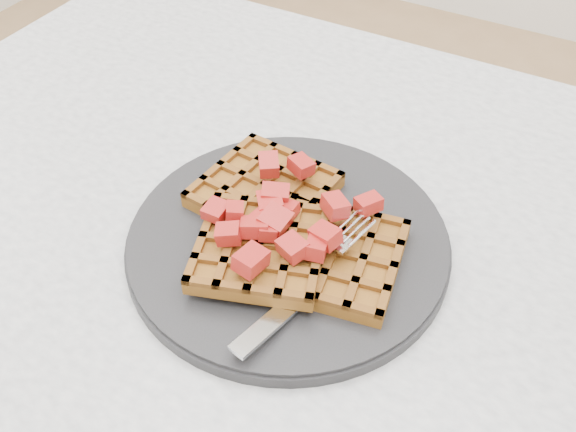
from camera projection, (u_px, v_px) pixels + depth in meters
The scene contains 5 objects.
table at pixel (358, 348), 0.65m from camera, with size 1.20×0.80×0.75m.
plate at pixel (288, 241), 0.59m from camera, with size 0.30×0.30×0.02m, color black.
waffles at pixel (286, 229), 0.57m from camera, with size 0.22×0.20×0.03m.
strawberry_pile at pixel (288, 205), 0.56m from camera, with size 0.15×0.15×0.02m, color maroon, non-canonical shape.
fork at pixel (315, 280), 0.53m from camera, with size 0.02×0.18×0.02m, color silver, non-canonical shape.
Camera 1 is at (0.12, -0.36, 1.19)m, focal length 40.00 mm.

